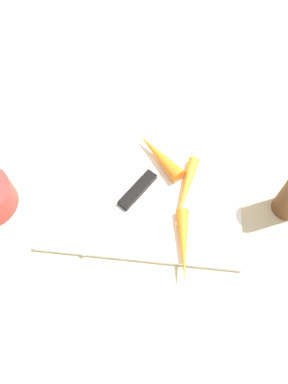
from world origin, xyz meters
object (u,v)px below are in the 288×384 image
Objects in this scene: knife at (133,194)px; carrot_shortest at (159,155)px; cutting_board at (144,194)px; carrot_longest at (185,195)px; carrot_medium at (184,244)px.

knife is 0.09m from carrot_shortest.
cutting_board is at bearing 120.86° from carrot_shortest.
carrot_longest reaches higher than knife.
carrot_medium reaches higher than knife.
carrot_shortest is 0.18m from carrot_medium.
carrot_medium is (-0.10, 0.09, 0.01)m from knife.
knife is 0.09m from carrot_longest.
knife is 1.42× the size of carrot_medium.
carrot_medium is (-0.08, 0.10, 0.02)m from cutting_board.
knife is at bearing -75.80° from carrot_longest.
carrot_longest is 1.22× the size of carrot_medium.
carrot_medium is (-0.06, 0.17, -0.00)m from carrot_shortest.
knife is at bearing -137.17° from carrot_medium.
knife is 1.45× the size of carrot_shortest.
cutting_board is 0.13m from carrot_medium.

